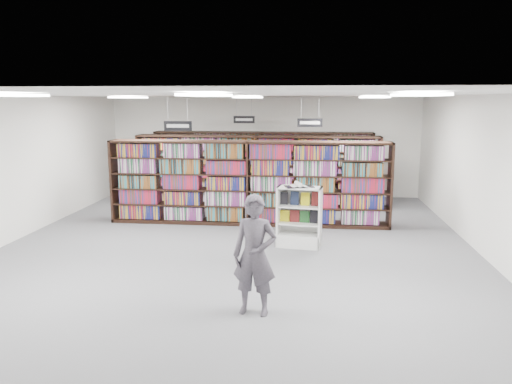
# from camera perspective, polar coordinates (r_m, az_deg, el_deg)

# --- Properties ---
(floor) EXTENTS (12.00, 12.00, 0.00)m
(floor) POSITION_cam_1_polar(r_m,az_deg,el_deg) (10.78, -2.16, -6.20)
(floor) COLOR #535459
(floor) RESTS_ON ground
(ceiling) EXTENTS (10.00, 12.00, 0.10)m
(ceiling) POSITION_cam_1_polar(r_m,az_deg,el_deg) (10.33, -2.28, 11.07)
(ceiling) COLOR silver
(ceiling) RESTS_ON wall_back
(wall_back) EXTENTS (10.00, 0.10, 3.20)m
(wall_back) POSITION_cam_1_polar(r_m,az_deg,el_deg) (16.35, 0.85, 5.21)
(wall_back) COLOR white
(wall_back) RESTS_ON ground
(wall_front) EXTENTS (10.00, 0.10, 3.20)m
(wall_front) POSITION_cam_1_polar(r_m,az_deg,el_deg) (4.72, -12.98, -8.14)
(wall_front) COLOR white
(wall_front) RESTS_ON ground
(wall_left) EXTENTS (0.10, 12.00, 3.20)m
(wall_left) POSITION_cam_1_polar(r_m,az_deg,el_deg) (12.21, -26.15, 2.38)
(wall_left) COLOR white
(wall_left) RESTS_ON ground
(wall_right) EXTENTS (0.10, 12.00, 3.20)m
(wall_right) POSITION_cam_1_polar(r_m,az_deg,el_deg) (10.90, 24.79, 1.64)
(wall_right) COLOR white
(wall_right) RESTS_ON ground
(bookshelf_row_near) EXTENTS (7.00, 0.60, 2.10)m
(bookshelf_row_near) POSITION_cam_1_polar(r_m,az_deg,el_deg) (12.48, -0.87, 1.04)
(bookshelf_row_near) COLOR black
(bookshelf_row_near) RESTS_ON floor
(bookshelf_row_mid) EXTENTS (7.00, 0.60, 2.10)m
(bookshelf_row_mid) POSITION_cam_1_polar(r_m,az_deg,el_deg) (14.44, 0.10, 2.32)
(bookshelf_row_mid) COLOR black
(bookshelf_row_mid) RESTS_ON floor
(bookshelf_row_far) EXTENTS (7.00, 0.60, 2.10)m
(bookshelf_row_far) POSITION_cam_1_polar(r_m,az_deg,el_deg) (16.12, 0.74, 3.17)
(bookshelf_row_far) COLOR black
(bookshelf_row_far) RESTS_ON floor
(aisle_sign_left) EXTENTS (0.65, 0.02, 0.80)m
(aisle_sign_left) POSITION_cam_1_polar(r_m,az_deg,el_deg) (11.63, -8.92, 7.58)
(aisle_sign_left) COLOR #B2B2B7
(aisle_sign_left) RESTS_ON ceiling
(aisle_sign_right) EXTENTS (0.65, 0.02, 0.80)m
(aisle_sign_right) POSITION_cam_1_polar(r_m,az_deg,el_deg) (13.23, 6.18, 7.97)
(aisle_sign_right) COLOR #B2B2B7
(aisle_sign_right) RESTS_ON ceiling
(aisle_sign_center) EXTENTS (0.65, 0.02, 0.80)m
(aisle_sign_center) POSITION_cam_1_polar(r_m,az_deg,el_deg) (15.36, -1.37, 8.35)
(aisle_sign_center) COLOR #B2B2B7
(aisle_sign_center) RESTS_ON ceiling
(troffer_front_left) EXTENTS (0.60, 1.20, 0.04)m
(troffer_front_left) POSITION_cam_1_polar(r_m,az_deg,el_deg) (8.51, -26.25, 9.90)
(troffer_front_left) COLOR white
(troffer_front_left) RESTS_ON ceiling
(troffer_front_center) EXTENTS (0.60, 1.20, 0.04)m
(troffer_front_center) POSITION_cam_1_polar(r_m,az_deg,el_deg) (7.37, -5.76, 10.98)
(troffer_front_center) COLOR white
(troffer_front_center) RESTS_ON ceiling
(troffer_front_right) EXTENTS (0.60, 1.20, 0.04)m
(troffer_front_right) POSITION_cam_1_polar(r_m,az_deg,el_deg) (7.37, 18.14, 10.53)
(troffer_front_right) COLOR white
(troffer_front_right) RESTS_ON ceiling
(troffer_back_left) EXTENTS (0.60, 1.20, 0.04)m
(troffer_back_left) POSITION_cam_1_polar(r_m,az_deg,el_deg) (13.02, -14.34, 10.44)
(troffer_back_left) COLOR white
(troffer_back_left) RESTS_ON ceiling
(troffer_back_center) EXTENTS (0.60, 1.20, 0.04)m
(troffer_back_center) POSITION_cam_1_polar(r_m,az_deg,el_deg) (12.31, -0.89, 10.78)
(troffer_back_center) COLOR white
(troffer_back_center) RESTS_ON ceiling
(troffer_back_right) EXTENTS (0.60, 1.20, 0.04)m
(troffer_back_right) POSITION_cam_1_polar(r_m,az_deg,el_deg) (12.31, 13.35, 10.50)
(troffer_back_right) COLOR white
(troffer_back_right) RESTS_ON ceiling
(endcap_display) EXTENTS (0.98, 0.58, 1.30)m
(endcap_display) POSITION_cam_1_polar(r_m,az_deg,el_deg) (10.71, 4.98, -3.86)
(endcap_display) COLOR silver
(endcap_display) RESTS_ON floor
(open_book) EXTENTS (0.66, 0.50, 0.13)m
(open_book) POSITION_cam_1_polar(r_m,az_deg,el_deg) (10.49, 4.91, 0.76)
(open_book) COLOR black
(open_book) RESTS_ON endcap_display
(shopper) EXTENTS (0.70, 0.51, 1.77)m
(shopper) POSITION_cam_1_polar(r_m,az_deg,el_deg) (7.24, -0.15, -7.25)
(shopper) COLOR #4C4751
(shopper) RESTS_ON floor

